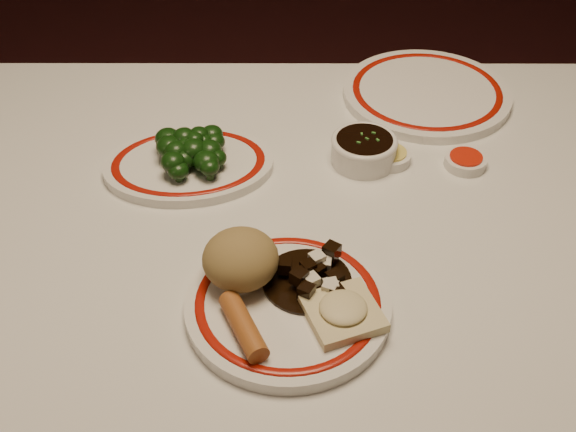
# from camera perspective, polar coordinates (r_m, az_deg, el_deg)

# --- Properties ---
(dining_table) EXTENTS (1.20, 0.90, 0.75)m
(dining_table) POSITION_cam_1_polar(r_m,az_deg,el_deg) (1.07, 0.69, -4.14)
(dining_table) COLOR white
(dining_table) RESTS_ON ground
(main_plate) EXTENTS (0.33, 0.33, 0.02)m
(main_plate) POSITION_cam_1_polar(r_m,az_deg,el_deg) (0.89, -0.02, -7.03)
(main_plate) COLOR white
(main_plate) RESTS_ON dining_table
(rice_mound) EXTENTS (0.09, 0.09, 0.07)m
(rice_mound) POSITION_cam_1_polar(r_m,az_deg,el_deg) (0.88, -3.77, -3.41)
(rice_mound) COLOR olive
(rice_mound) RESTS_ON main_plate
(spring_roll) EXTENTS (0.06, 0.10, 0.03)m
(spring_roll) POSITION_cam_1_polar(r_m,az_deg,el_deg) (0.84, -3.54, -8.67)
(spring_roll) COLOR #AB602A
(spring_roll) RESTS_ON main_plate
(fried_wonton) EXTENTS (0.11, 0.11, 0.02)m
(fried_wonton) POSITION_cam_1_polar(r_m,az_deg,el_deg) (0.86, 4.37, -7.50)
(fried_wonton) COLOR beige
(fried_wonton) RESTS_ON main_plate
(stirfry_heap) EXTENTS (0.11, 0.11, 0.03)m
(stirfry_heap) POSITION_cam_1_polar(r_m,az_deg,el_deg) (0.90, 1.95, -4.81)
(stirfry_heap) COLOR black
(stirfry_heap) RESTS_ON main_plate
(broccoli_plate) EXTENTS (0.28, 0.25, 0.02)m
(broccoli_plate) POSITION_cam_1_polar(r_m,az_deg,el_deg) (1.11, -7.84, 4.04)
(broccoli_plate) COLOR white
(broccoli_plate) RESTS_ON dining_table
(broccoli_pile) EXTENTS (0.11, 0.12, 0.05)m
(broccoli_pile) POSITION_cam_1_polar(r_m,az_deg,el_deg) (1.09, -7.69, 5.23)
(broccoli_pile) COLOR #23471C
(broccoli_pile) RESTS_ON broccoli_plate
(soy_bowl) EXTENTS (0.10, 0.10, 0.04)m
(soy_bowl) POSITION_cam_1_polar(r_m,az_deg,el_deg) (1.12, 6.01, 5.17)
(soy_bowl) COLOR white
(soy_bowl) RESTS_ON dining_table
(sweet_sour_dish) EXTENTS (0.06, 0.06, 0.02)m
(sweet_sour_dish) POSITION_cam_1_polar(r_m,az_deg,el_deg) (1.14, 13.84, 4.23)
(sweet_sour_dish) COLOR white
(sweet_sour_dish) RESTS_ON dining_table
(mustard_dish) EXTENTS (0.06, 0.06, 0.02)m
(mustard_dish) POSITION_cam_1_polar(r_m,az_deg,el_deg) (1.13, 8.07, 4.67)
(mustard_dish) COLOR white
(mustard_dish) RESTS_ON dining_table
(far_plate) EXTENTS (0.34, 0.34, 0.02)m
(far_plate) POSITION_cam_1_polar(r_m,az_deg,el_deg) (1.30, 10.89, 9.53)
(far_plate) COLOR white
(far_plate) RESTS_ON dining_table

